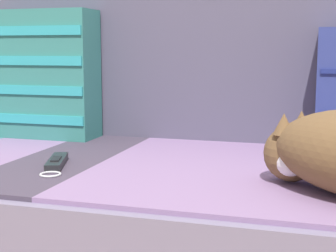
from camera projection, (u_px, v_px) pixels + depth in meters
couch at (153, 230)px, 1.37m from camera, size 2.14×0.88×0.39m
sofa_backrest at (189, 58)px, 1.66m from camera, size 2.10×0.14×0.51m
throw_pillow_striped at (39, 74)px, 1.66m from camera, size 0.38×0.14×0.41m
game_remote_far at (56, 163)px, 1.25m from camera, size 0.11×0.21×0.02m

